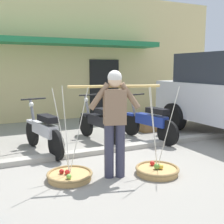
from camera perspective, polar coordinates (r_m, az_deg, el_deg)
name	(u,v)px	position (r m, az deg, el deg)	size (l,w,h in m)	color
ground_plane	(111,164)	(5.21, -0.17, -10.45)	(90.00, 90.00, 0.00)	gray
sidewalk_curb	(97,151)	(5.80, -3.11, -7.88)	(20.00, 0.24, 0.10)	#AEA89C
fruit_vendor	(115,117)	(4.37, 0.54, -1.00)	(1.38, 0.43, 1.70)	#38384C
fruit_basket_left_side	(157,170)	(4.78, 9.12, -11.45)	(0.72, 0.72, 1.45)	tan
fruit_basket_right_side	(70,175)	(4.56, -8.56, -12.53)	(0.72, 0.72, 1.45)	tan
motorcycle_second_in_row	(43,131)	(5.91, -13.69, -3.78)	(0.57, 1.80, 1.09)	black
motorcycle_third_in_row	(99,123)	(6.60, -2.55, -2.19)	(0.54, 1.81, 1.09)	black
motorcycle_end_of_row	(149,122)	(6.76, 7.55, -2.00)	(0.60, 1.79, 1.09)	black
storefront_building	(34,58)	(11.86, -15.41, 10.49)	(13.00, 6.00, 4.20)	#DBC684
wooden_crate	(148,126)	(7.78, 7.24, -2.73)	(0.44, 0.36, 0.32)	olive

